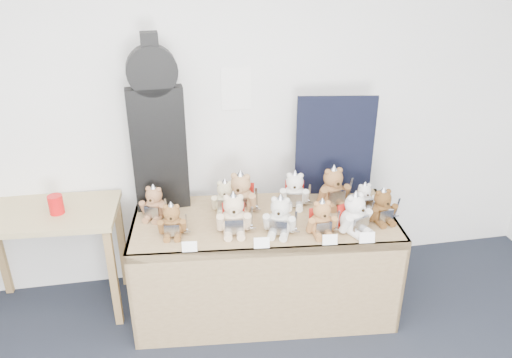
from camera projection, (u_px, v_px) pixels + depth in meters
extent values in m
plane|color=silver|center=(157.00, 112.00, 3.43)|extent=(6.00, 0.00, 6.00)
cube|color=white|center=(236.00, 89.00, 3.46)|extent=(0.21, 0.00, 0.30)
cube|color=olive|center=(264.00, 222.00, 3.35)|extent=(1.82, 0.90, 0.06)
cube|color=olive|center=(270.00, 296.00, 3.18)|extent=(1.75, 0.19, 0.73)
cube|color=olive|center=(138.00, 270.00, 3.43)|extent=(0.09, 0.73, 0.73)
cube|color=olive|center=(385.00, 257.00, 3.57)|extent=(0.09, 0.73, 0.73)
cube|color=#927E4E|center=(44.00, 214.00, 3.31)|extent=(0.98, 0.59, 0.04)
cube|color=olive|center=(0.00, 250.00, 3.64)|extent=(0.05, 0.05, 0.75)
cube|color=olive|center=(114.00, 278.00, 3.33)|extent=(0.05, 0.05, 0.75)
cube|color=olive|center=(122.00, 242.00, 3.73)|extent=(0.05, 0.05, 0.75)
cube|color=black|center=(159.00, 150.00, 3.31)|extent=(0.37, 0.13, 0.85)
cylinder|color=black|center=(152.00, 71.00, 3.08)|extent=(0.32, 0.12, 0.32)
cube|color=black|center=(150.00, 50.00, 3.03)|extent=(0.11, 0.10, 0.21)
cube|color=black|center=(335.00, 147.00, 3.51)|extent=(0.55, 0.11, 0.74)
cylinder|color=red|center=(56.00, 205.00, 3.26)|extent=(0.10, 0.10, 0.13)
ellipsoid|color=brown|center=(173.00, 226.00, 3.13)|extent=(0.16, 0.14, 0.14)
sphere|color=brown|center=(172.00, 213.00, 3.09)|extent=(0.11, 0.11, 0.11)
cylinder|color=brown|center=(171.00, 217.00, 3.05)|extent=(0.05, 0.03, 0.04)
sphere|color=black|center=(171.00, 219.00, 3.04)|extent=(0.02, 0.02, 0.02)
sphere|color=brown|center=(165.00, 207.00, 3.07)|extent=(0.03, 0.03, 0.03)
sphere|color=brown|center=(177.00, 207.00, 3.07)|extent=(0.03, 0.03, 0.03)
cylinder|color=brown|center=(161.00, 227.00, 3.11)|extent=(0.05, 0.08, 0.11)
cylinder|color=brown|center=(183.00, 226.00, 3.12)|extent=(0.05, 0.08, 0.11)
cylinder|color=brown|center=(167.00, 236.00, 3.10)|extent=(0.05, 0.10, 0.04)
cylinder|color=brown|center=(178.00, 236.00, 3.11)|extent=(0.05, 0.10, 0.04)
cube|color=silver|center=(172.00, 230.00, 3.08)|extent=(0.10, 0.03, 0.08)
cone|color=silver|center=(171.00, 206.00, 3.07)|extent=(0.09, 0.09, 0.07)
cube|color=silver|center=(187.00, 224.00, 3.10)|extent=(0.02, 0.04, 0.15)
cube|color=silver|center=(187.00, 232.00, 3.12)|extent=(0.04, 0.01, 0.01)
ellipsoid|color=beige|center=(234.00, 221.00, 3.16)|extent=(0.19, 0.17, 0.18)
sphere|color=beige|center=(233.00, 205.00, 3.10)|extent=(0.13, 0.13, 0.13)
cylinder|color=beige|center=(234.00, 211.00, 3.06)|extent=(0.06, 0.04, 0.05)
sphere|color=black|center=(234.00, 212.00, 3.04)|extent=(0.02, 0.02, 0.02)
sphere|color=beige|center=(226.00, 198.00, 3.08)|extent=(0.04, 0.04, 0.04)
sphere|color=beige|center=(240.00, 197.00, 3.09)|extent=(0.04, 0.04, 0.04)
cylinder|color=beige|center=(220.00, 222.00, 3.13)|extent=(0.06, 0.10, 0.13)
cylinder|color=beige|center=(247.00, 221.00, 3.14)|extent=(0.06, 0.10, 0.13)
cylinder|color=beige|center=(228.00, 234.00, 3.12)|extent=(0.07, 0.12, 0.05)
cylinder|color=beige|center=(241.00, 233.00, 3.12)|extent=(0.07, 0.12, 0.05)
cube|color=silver|center=(234.00, 226.00, 3.09)|extent=(0.12, 0.03, 0.10)
cone|color=silver|center=(233.00, 197.00, 3.08)|extent=(0.11, 0.11, 0.08)
cube|color=silver|center=(252.00, 219.00, 3.12)|extent=(0.02, 0.05, 0.19)
cube|color=silver|center=(252.00, 228.00, 3.15)|extent=(0.05, 0.01, 0.01)
cube|color=#A31812|center=(233.00, 214.00, 3.21)|extent=(0.15, 0.05, 0.16)
ellipsoid|color=beige|center=(280.00, 223.00, 3.15)|extent=(0.21, 0.20, 0.17)
sphere|color=beige|center=(280.00, 207.00, 3.10)|extent=(0.12, 0.12, 0.12)
cylinder|color=beige|center=(279.00, 212.00, 3.06)|extent=(0.06, 0.05, 0.05)
sphere|color=black|center=(279.00, 214.00, 3.04)|extent=(0.02, 0.02, 0.02)
sphere|color=beige|center=(274.00, 199.00, 3.09)|extent=(0.04, 0.04, 0.04)
sphere|color=beige|center=(287.00, 201.00, 3.07)|extent=(0.04, 0.04, 0.04)
cylinder|color=beige|center=(267.00, 222.00, 3.14)|extent=(0.08, 0.10, 0.13)
cylinder|color=beige|center=(292.00, 224.00, 3.11)|extent=(0.08, 0.10, 0.13)
cylinder|color=beige|center=(272.00, 233.00, 3.13)|extent=(0.09, 0.12, 0.05)
cylinder|color=beige|center=(284.00, 235.00, 3.11)|extent=(0.09, 0.12, 0.05)
cube|color=silver|center=(278.00, 227.00, 3.09)|extent=(0.11, 0.06, 0.09)
cone|color=silver|center=(281.00, 199.00, 3.08)|extent=(0.11, 0.11, 0.08)
cube|color=silver|center=(296.00, 222.00, 3.09)|extent=(0.03, 0.04, 0.18)
cube|color=silver|center=(296.00, 232.00, 3.12)|extent=(0.05, 0.03, 0.01)
ellipsoid|color=#9E693C|center=(321.00, 224.00, 3.15)|extent=(0.16, 0.13, 0.15)
sphere|color=#9E693C|center=(322.00, 210.00, 3.10)|extent=(0.11, 0.11, 0.11)
cylinder|color=#9E693C|center=(324.00, 215.00, 3.06)|extent=(0.05, 0.03, 0.05)
sphere|color=black|center=(325.00, 216.00, 3.05)|extent=(0.02, 0.02, 0.02)
sphere|color=#9E693C|center=(317.00, 204.00, 3.08)|extent=(0.04, 0.04, 0.04)
sphere|color=#9E693C|center=(328.00, 203.00, 3.09)|extent=(0.04, 0.04, 0.04)
cylinder|color=#9E693C|center=(311.00, 226.00, 3.11)|extent=(0.04, 0.09, 0.12)
cylinder|color=#9E693C|center=(333.00, 223.00, 3.14)|extent=(0.04, 0.09, 0.12)
cylinder|color=#9E693C|center=(318.00, 235.00, 3.11)|extent=(0.05, 0.10, 0.05)
cylinder|color=#9E693C|center=(328.00, 234.00, 3.12)|extent=(0.05, 0.10, 0.05)
cube|color=silver|center=(324.00, 228.00, 3.09)|extent=(0.10, 0.02, 0.08)
cone|color=silver|center=(322.00, 203.00, 3.08)|extent=(0.10, 0.10, 0.07)
cube|color=silver|center=(337.00, 221.00, 3.12)|extent=(0.01, 0.04, 0.16)
cube|color=silver|center=(337.00, 229.00, 3.15)|extent=(0.05, 0.01, 0.01)
cube|color=#A31812|center=(318.00, 218.00, 3.19)|extent=(0.12, 0.03, 0.14)
ellipsoid|color=silver|center=(353.00, 220.00, 3.17)|extent=(0.22, 0.21, 0.18)
sphere|color=silver|center=(355.00, 204.00, 3.12)|extent=(0.13, 0.13, 0.13)
cylinder|color=silver|center=(361.00, 209.00, 3.08)|extent=(0.06, 0.05, 0.05)
sphere|color=black|center=(363.00, 210.00, 3.06)|extent=(0.02, 0.02, 0.02)
sphere|color=silver|center=(351.00, 199.00, 3.07)|extent=(0.04, 0.04, 0.04)
sphere|color=silver|center=(361.00, 195.00, 3.11)|extent=(0.04, 0.04, 0.04)
cylinder|color=silver|center=(346.00, 224.00, 3.11)|extent=(0.08, 0.11, 0.13)
cylinder|color=silver|center=(366.00, 217.00, 3.19)|extent=(0.08, 0.11, 0.13)
cylinder|color=silver|center=(355.00, 233.00, 3.12)|extent=(0.09, 0.13, 0.05)
cylinder|color=silver|center=(364.00, 230.00, 3.16)|extent=(0.09, 0.13, 0.05)
cube|color=silver|center=(361.00, 225.00, 3.11)|extent=(0.11, 0.06, 0.10)
cone|color=silver|center=(356.00, 196.00, 3.09)|extent=(0.11, 0.11, 0.08)
cube|color=silver|center=(370.00, 213.00, 3.18)|extent=(0.03, 0.05, 0.18)
cube|color=silver|center=(369.00, 223.00, 3.21)|extent=(0.05, 0.03, 0.01)
cube|color=#A31812|center=(346.00, 214.00, 3.21)|extent=(0.14, 0.08, 0.16)
ellipsoid|color=brown|center=(381.00, 212.00, 3.28)|extent=(0.17, 0.15, 0.15)
sphere|color=brown|center=(383.00, 198.00, 3.24)|extent=(0.11, 0.11, 0.11)
cylinder|color=brown|center=(387.00, 203.00, 3.20)|extent=(0.05, 0.03, 0.05)
sphere|color=black|center=(388.00, 204.00, 3.19)|extent=(0.02, 0.02, 0.02)
sphere|color=brown|center=(379.00, 193.00, 3.21)|extent=(0.04, 0.04, 0.04)
sphere|color=brown|center=(389.00, 191.00, 3.23)|extent=(0.04, 0.04, 0.04)
cylinder|color=brown|center=(373.00, 214.00, 3.24)|extent=(0.05, 0.09, 0.12)
cylinder|color=brown|center=(392.00, 211.00, 3.28)|extent=(0.05, 0.09, 0.12)
cylinder|color=brown|center=(380.00, 223.00, 3.25)|extent=(0.06, 0.11, 0.05)
cylinder|color=brown|center=(389.00, 221.00, 3.27)|extent=(0.06, 0.11, 0.05)
cube|color=silver|center=(386.00, 216.00, 3.23)|extent=(0.10, 0.03, 0.08)
cone|color=silver|center=(384.00, 192.00, 3.22)|extent=(0.10, 0.10, 0.07)
cube|color=silver|center=(397.00, 208.00, 3.27)|extent=(0.02, 0.04, 0.16)
cube|color=silver|center=(396.00, 216.00, 3.30)|extent=(0.05, 0.01, 0.01)
ellipsoid|color=beige|center=(226.00, 202.00, 3.41)|extent=(0.17, 0.15, 0.15)
sphere|color=beige|center=(225.00, 189.00, 3.36)|extent=(0.11, 0.11, 0.11)
cylinder|color=beige|center=(225.00, 193.00, 3.32)|extent=(0.05, 0.03, 0.05)
sphere|color=black|center=(225.00, 195.00, 3.31)|extent=(0.02, 0.02, 0.02)
sphere|color=beige|center=(220.00, 183.00, 3.34)|extent=(0.04, 0.04, 0.04)
sphere|color=beige|center=(230.00, 183.00, 3.34)|extent=(0.04, 0.04, 0.04)
cylinder|color=beige|center=(215.00, 203.00, 3.39)|extent=(0.06, 0.09, 0.11)
cylinder|color=beige|center=(236.00, 203.00, 3.39)|extent=(0.06, 0.09, 0.11)
cylinder|color=beige|center=(220.00, 212.00, 3.38)|extent=(0.06, 0.11, 0.05)
cylinder|color=beige|center=(230.00, 212.00, 3.38)|extent=(0.06, 0.11, 0.05)
cube|color=silver|center=(225.00, 206.00, 3.35)|extent=(0.10, 0.03, 0.08)
cone|color=silver|center=(225.00, 183.00, 3.34)|extent=(0.09, 0.09, 0.07)
cube|color=silver|center=(239.00, 200.00, 3.37)|extent=(0.02, 0.04, 0.16)
cube|color=silver|center=(239.00, 208.00, 3.39)|extent=(0.05, 0.01, 0.01)
ellipsoid|color=#A97F54|center=(241.00, 200.00, 3.40)|extent=(0.23, 0.22, 0.19)
sphere|color=#A97F54|center=(241.00, 184.00, 3.35)|extent=(0.14, 0.14, 0.14)
cylinder|color=#A97F54|center=(239.00, 189.00, 3.30)|extent=(0.07, 0.05, 0.06)
sphere|color=black|center=(238.00, 190.00, 3.28)|extent=(0.02, 0.02, 0.02)
sphere|color=#A97F54|center=(234.00, 176.00, 3.33)|extent=(0.04, 0.04, 0.04)
sphere|color=#A97F54|center=(247.00, 177.00, 3.32)|extent=(0.04, 0.04, 0.04)
cylinder|color=#A97F54|center=(227.00, 199.00, 3.39)|extent=(0.09, 0.12, 0.14)
cylinder|color=#A97F54|center=(253.00, 202.00, 3.36)|extent=(0.09, 0.12, 0.14)
cylinder|color=#A97F54|center=(233.00, 211.00, 3.38)|extent=(0.10, 0.13, 0.06)
cylinder|color=#A97F54|center=(245.00, 212.00, 3.36)|extent=(0.10, 0.13, 0.06)
cube|color=silver|center=(238.00, 205.00, 3.34)|extent=(0.12, 0.07, 0.10)
cone|color=silver|center=(240.00, 176.00, 3.32)|extent=(0.12, 0.12, 0.09)
cube|color=silver|center=(257.00, 199.00, 3.33)|extent=(0.03, 0.05, 0.20)
cube|color=silver|center=(257.00, 209.00, 3.36)|extent=(0.06, 0.03, 0.01)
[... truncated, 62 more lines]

